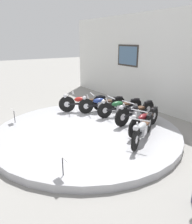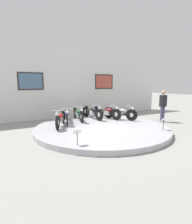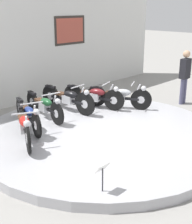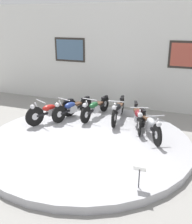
{
  "view_description": "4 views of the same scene",
  "coord_description": "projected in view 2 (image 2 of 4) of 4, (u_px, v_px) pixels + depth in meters",
  "views": [
    {
      "loc": [
        5.65,
        -3.48,
        2.97
      ],
      "look_at": [
        -0.04,
        0.37,
        0.7
      ],
      "focal_mm": 35.0,
      "sensor_mm": 36.0,
      "label": 1
    },
    {
      "loc": [
        -3.88,
        -6.7,
        2.08
      ],
      "look_at": [
        -0.26,
        0.05,
        0.86
      ],
      "focal_mm": 28.0,
      "sensor_mm": 36.0,
      "label": 2
    },
    {
      "loc": [
        -5.19,
        -4.82,
        3.11
      ],
      "look_at": [
        0.03,
        0.23,
        0.62
      ],
      "focal_mm": 50.0,
      "sensor_mm": 36.0,
      "label": 3
    },
    {
      "loc": [
        2.75,
        -6.4,
        3.48
      ],
      "look_at": [
        0.21,
        0.16,
        0.99
      ],
      "focal_mm": 42.0,
      "sensor_mm": 36.0,
      "label": 4
    }
  ],
  "objects": [
    {
      "name": "info_placard_front_left",
      "position": [
        77.0,
        134.0,
        5.41
      ],
      "size": [
        0.26,
        0.11,
        0.51
      ],
      "color": "#333338",
      "rests_on": "display_platform"
    },
    {
      "name": "display_platform",
      "position": [
        101.0,
        128.0,
        7.95
      ],
      "size": [
        5.97,
        5.97,
        0.2
      ],
      "primitive_type": "cylinder",
      "color": "#ADADB2",
      "rests_on": "ground_plane"
    },
    {
      "name": "motorcycle_maroon",
      "position": [
        107.0,
        112.0,
        9.63
      ],
      "size": [
        0.72,
        1.9,
        0.79
      ],
      "color": "black",
      "rests_on": "display_platform"
    },
    {
      "name": "motorcycle_blue",
      "position": [
        67.0,
        116.0,
        8.55
      ],
      "size": [
        0.71,
        1.88,
        0.78
      ],
      "color": "black",
      "rests_on": "display_platform"
    },
    {
      "name": "motorcycle_silver",
      "position": [
        120.0,
        113.0,
        9.37
      ],
      "size": [
        0.99,
        1.76,
        0.79
      ],
      "color": "black",
      "rests_on": "display_platform"
    },
    {
      "name": "info_placard_front_centre",
      "position": [
        164.0,
        121.0,
        7.21
      ],
      "size": [
        0.26,
        0.11,
        0.51
      ],
      "color": "#333338",
      "rests_on": "display_platform"
    },
    {
      "name": "motorcycle_black",
      "position": [
        92.0,
        112.0,
        9.56
      ],
      "size": [
        0.54,
        2.01,
        0.81
      ],
      "color": "black",
      "rests_on": "display_platform"
    },
    {
      "name": "visitor_standing",
      "position": [
        163.0,
        104.0,
        9.67
      ],
      "size": [
        0.36,
        0.23,
        1.76
      ],
      "color": "#4C4C6B",
      "rests_on": "ground_plane"
    },
    {
      "name": "back_wall",
      "position": [
        71.0,
        85.0,
        11.06
      ],
      "size": [
        14.0,
        0.22,
        4.11
      ],
      "color": "silver",
      "rests_on": "ground_plane"
    },
    {
      "name": "motorcycle_green",
      "position": [
        78.0,
        113.0,
        9.17
      ],
      "size": [
        0.54,
        1.94,
        0.78
      ],
      "color": "black",
      "rests_on": "display_platform"
    },
    {
      "name": "motorcycle_red",
      "position": [
        60.0,
        118.0,
        7.82
      ],
      "size": [
        0.97,
        1.8,
        0.8
      ],
      "color": "black",
      "rests_on": "display_platform"
    },
    {
      "name": "ground_plane",
      "position": [
        101.0,
        130.0,
        7.97
      ],
      "size": [
        60.0,
        60.0,
        0.0
      ],
      "primitive_type": "plane",
      "color": "gray"
    }
  ]
}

